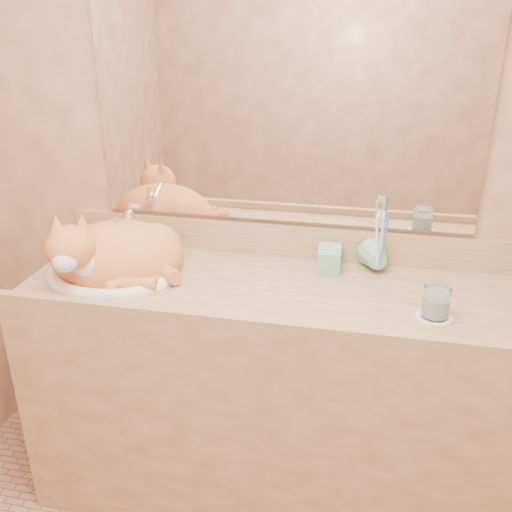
% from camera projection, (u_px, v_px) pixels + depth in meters
% --- Properties ---
extents(wall_back, '(2.40, 0.02, 2.50)m').
position_uv_depth(wall_back, '(284.00, 146.00, 1.93)').
color(wall_back, '#8E5E40').
rests_on(wall_back, ground).
extents(vanity_counter, '(1.60, 0.55, 0.85)m').
position_uv_depth(vanity_counter, '(267.00, 394.00, 2.02)').
color(vanity_counter, '#8C623E').
rests_on(vanity_counter, floor).
extents(mirror, '(1.30, 0.02, 0.80)m').
position_uv_depth(mirror, '(285.00, 105.00, 1.87)').
color(mirror, white).
rests_on(mirror, wall_back).
extents(sink_basin, '(0.45, 0.38, 0.14)m').
position_uv_depth(sink_basin, '(111.00, 257.00, 1.90)').
color(sink_basin, white).
rests_on(sink_basin, vanity_counter).
extents(faucet, '(0.06, 0.14, 0.19)m').
position_uv_depth(faucet, '(131.00, 232.00, 2.04)').
color(faucet, silver).
rests_on(faucet, vanity_counter).
extents(cat, '(0.54, 0.49, 0.24)m').
position_uv_depth(cat, '(112.00, 252.00, 1.92)').
color(cat, '#CD6A2F').
rests_on(cat, sink_basin).
extents(soap_dispenser, '(0.08, 0.08, 0.18)m').
position_uv_depth(soap_dispenser, '(329.00, 253.00, 1.89)').
color(soap_dispenser, '#7AC3A5').
rests_on(soap_dispenser, vanity_counter).
extents(toothbrush_cup, '(0.13, 0.13, 0.09)m').
position_uv_depth(toothbrush_cup, '(379.00, 263.00, 1.91)').
color(toothbrush_cup, '#7AC3A5').
rests_on(toothbrush_cup, vanity_counter).
extents(toothbrushes, '(0.04, 0.04, 0.23)m').
position_uv_depth(toothbrushes, '(381.00, 239.00, 1.87)').
color(toothbrushes, white).
rests_on(toothbrushes, toothbrush_cup).
extents(saucer, '(0.11, 0.11, 0.01)m').
position_uv_depth(saucer, '(434.00, 318.00, 1.66)').
color(saucer, white).
rests_on(saucer, vanity_counter).
extents(water_glass, '(0.08, 0.08, 0.09)m').
position_uv_depth(water_glass, '(436.00, 302.00, 1.64)').
color(water_glass, white).
rests_on(water_glass, saucer).
extents(lotion_bottle, '(0.05, 0.05, 0.12)m').
position_uv_depth(lotion_bottle, '(114.00, 239.00, 2.07)').
color(lotion_bottle, white).
rests_on(lotion_bottle, vanity_counter).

